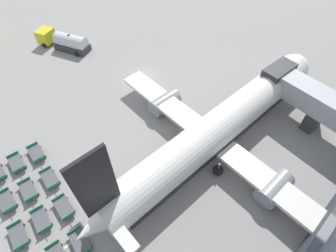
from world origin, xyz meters
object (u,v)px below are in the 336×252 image
object	(u,v)px
baggage_dolly_row_mid_a_col_a	(17,163)
baggage_dolly_row_mid_b_col_c	(64,207)
baggage_dolly_row_mid_a_col_b	(28,190)
airplane	(216,130)
baggage_dolly_row_mid_b_col_b	(50,179)
baggage_dolly_row_mid_b_col_d	(80,242)
baggage_dolly_row_mid_a_col_c	(41,220)
baggage_dolly_row_near_col_c	(18,236)
baggage_dolly_row_mid_b_col_a	(36,153)
fuel_tanker_primary	(66,42)
baggage_dolly_row_near_col_b	(6,201)

from	to	relation	value
baggage_dolly_row_mid_a_col_a	baggage_dolly_row_mid_b_col_c	size ratio (longest dim) A/B	1.00
baggage_dolly_row_mid_a_col_b	airplane	bearing A→B (deg)	63.81
baggage_dolly_row_mid_a_col_a	baggage_dolly_row_mid_b_col_b	xyz separation A→B (m)	(4.62, 1.89, 0.00)
airplane	baggage_dolly_row_mid_a_col_b	bearing A→B (deg)	-116.19
baggage_dolly_row_mid_b_col_d	airplane	bearing A→B (deg)	86.56
airplane	baggage_dolly_row_mid_a_col_c	size ratio (longest dim) A/B	11.09
baggage_dolly_row_near_col_c	baggage_dolly_row_mid_b_col_a	xyz separation A→B (m)	(-8.03, 5.69, 0.00)
fuel_tanker_primary	baggage_dolly_row_mid_b_col_a	bearing A→B (deg)	-38.52
baggage_dolly_row_mid_a_col_a	baggage_dolly_row_mid_b_col_a	world-z (taller)	same
baggage_dolly_row_mid_a_col_a	baggage_dolly_row_mid_b_col_b	size ratio (longest dim) A/B	1.00
baggage_dolly_row_mid_a_col_b	baggage_dolly_row_mid_a_col_c	size ratio (longest dim) A/B	1.00
baggage_dolly_row_mid_a_col_c	baggage_dolly_row_mid_b_col_a	xyz separation A→B (m)	(-8.10, 3.36, 0.00)
baggage_dolly_row_near_col_b	baggage_dolly_row_mid_b_col_c	bearing A→B (deg)	40.46
baggage_dolly_row_mid_a_col_b	baggage_dolly_row_mid_b_col_a	xyz separation A→B (m)	(-4.06, 2.88, 0.00)
baggage_dolly_row_mid_b_col_a	baggage_dolly_row_mid_b_col_b	xyz separation A→B (m)	(4.35, -0.46, 0.00)
baggage_dolly_row_mid_a_col_a	baggage_dolly_row_mid_b_col_d	size ratio (longest dim) A/B	1.00
baggage_dolly_row_mid_b_col_b	baggage_dolly_row_mid_a_col_b	bearing A→B (deg)	-96.98
baggage_dolly_row_mid_b_col_a	airplane	bearing A→B (deg)	50.85
baggage_dolly_row_mid_b_col_a	baggage_dolly_row_mid_b_col_c	distance (m)	8.57
baggage_dolly_row_near_col_c	baggage_dolly_row_mid_b_col_c	world-z (taller)	same
fuel_tanker_primary	baggage_dolly_row_mid_b_col_b	world-z (taller)	fuel_tanker_primary
baggage_dolly_row_mid_a_col_c	baggage_dolly_row_mid_b_col_a	distance (m)	8.77
baggage_dolly_row_mid_b_col_a	baggage_dolly_row_mid_b_col_c	world-z (taller)	same
baggage_dolly_row_near_col_c	baggage_dolly_row_mid_b_col_b	size ratio (longest dim) A/B	1.00
baggage_dolly_row_mid_a_col_c	baggage_dolly_row_mid_a_col_a	bearing A→B (deg)	173.10
baggage_dolly_row_near_col_c	baggage_dolly_row_mid_b_col_b	bearing A→B (deg)	125.12
baggage_dolly_row_mid_b_col_b	baggage_dolly_row_near_col_c	bearing A→B (deg)	-54.88
airplane	baggage_dolly_row_mid_b_col_a	size ratio (longest dim) A/B	11.13
baggage_dolly_row_near_col_b	baggage_dolly_row_mid_b_col_b	size ratio (longest dim) A/B	1.00
baggage_dolly_row_mid_a_col_a	baggage_dolly_row_mid_a_col_c	size ratio (longest dim) A/B	1.00
fuel_tanker_primary	baggage_dolly_row_mid_b_col_c	distance (m)	30.85
fuel_tanker_primary	baggage_dolly_row_near_col_b	xyz separation A→B (m)	(21.84, -19.60, -0.82)
baggage_dolly_row_mid_b_col_b	baggage_dolly_row_mid_b_col_c	world-z (taller)	same
baggage_dolly_row_mid_a_col_a	baggage_dolly_row_mid_a_col_b	bearing A→B (deg)	-6.99
baggage_dolly_row_mid_b_col_d	fuel_tanker_primary	bearing A→B (deg)	152.48
fuel_tanker_primary	baggage_dolly_row_mid_a_col_b	distance (m)	28.20
baggage_dolly_row_near_col_b	baggage_dolly_row_mid_a_col_a	size ratio (longest dim) A/B	1.00
airplane	baggage_dolly_row_mid_a_col_b	size ratio (longest dim) A/B	11.12
baggage_dolly_row_mid_a_col_a	baggage_dolly_row_mid_b_col_b	distance (m)	4.99
baggage_dolly_row_mid_b_col_b	baggage_dolly_row_mid_a_col_c	bearing A→B (deg)	-37.72
baggage_dolly_row_mid_a_col_b	baggage_dolly_row_mid_a_col_c	world-z (taller)	same
baggage_dolly_row_near_col_c	baggage_dolly_row_mid_a_col_c	distance (m)	2.33
baggage_dolly_row_mid_b_col_a	baggage_dolly_row_mid_b_col_d	size ratio (longest dim) A/B	1.00
baggage_dolly_row_mid_b_col_d	baggage_dolly_row_mid_a_col_b	bearing A→B (deg)	-171.77
airplane	baggage_dolly_row_near_col_c	size ratio (longest dim) A/B	11.10
baggage_dolly_row_mid_b_col_a	baggage_dolly_row_mid_b_col_b	distance (m)	4.38
baggage_dolly_row_mid_a_col_b	baggage_dolly_row_mid_a_col_c	xyz separation A→B (m)	(4.04, -0.48, 0.00)
airplane	baggage_dolly_row_near_col_c	xyz separation A→B (m)	(-5.80, -22.68, -2.40)
fuel_tanker_primary	baggage_dolly_row_mid_a_col_c	distance (m)	31.76
baggage_dolly_row_mid_b_col_a	fuel_tanker_primary	bearing A→B (deg)	141.48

